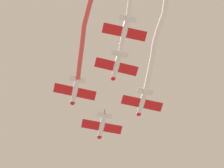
# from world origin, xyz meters

# --- Properties ---
(airplane_lead) EXTENTS (6.98, 5.19, 1.76)m
(airplane_lead) POSITION_xyz_m (4.07, 6.93, 63.60)
(airplane_lead) COLOR white
(airplane_left_wing) EXTENTS (7.01, 5.23, 1.76)m
(airplane_left_wing) POSITION_xyz_m (-1.42, 1.02, 63.20)
(airplane_left_wing) COLOR white
(airplane_right_wing) EXTENTS (7.01, 5.23, 1.76)m
(airplane_right_wing) POSITION_xyz_m (9.97, 1.44, 63.90)
(airplane_right_wing) COLOR white
(smoke_trail_right_wing) EXTENTS (2.11, 23.41, 4.95)m
(smoke_trail_right_wing) POSITION_xyz_m (10.35, -12.39, 65.87)
(smoke_trail_right_wing) COLOR white
(airplane_slot) EXTENTS (7.03, 5.26, 1.76)m
(airplane_slot) POSITION_xyz_m (4.48, -4.46, 63.40)
(airplane_slot) COLOR white
(airplane_trail) EXTENTS (7.00, 5.21, 1.76)m
(airplane_trail) POSITION_xyz_m (4.70, -10.16, 64.00)
(airplane_trail) COLOR white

